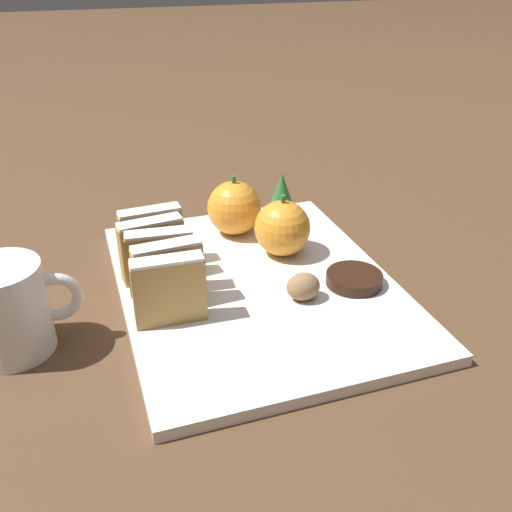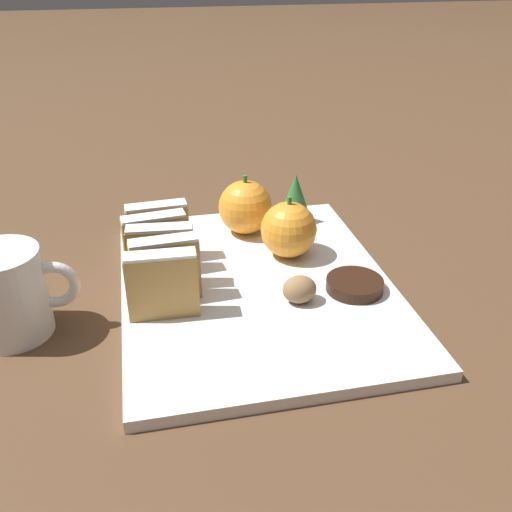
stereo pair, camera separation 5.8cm
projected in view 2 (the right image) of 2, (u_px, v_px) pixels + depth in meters
ground_plane at (256, 291)px, 0.60m from camera, size 6.00×6.00×0.00m
serving_platter at (256, 286)px, 0.60m from camera, size 0.28×0.35×0.01m
stollen_slice_front at (162, 285)px, 0.53m from camera, size 0.07×0.02×0.07m
stollen_slice_second at (165, 269)px, 0.55m from camera, size 0.07×0.02×0.07m
stollen_slice_third at (161, 256)px, 0.57m from camera, size 0.07×0.02×0.07m
stollen_slice_fourth at (156, 244)px, 0.60m from camera, size 0.07×0.03×0.07m
stollen_slice_fifth at (158, 232)px, 0.62m from camera, size 0.07×0.02×0.07m
orange_near at (245, 207)px, 0.68m from camera, size 0.06×0.06×0.07m
orange_far at (289, 230)px, 0.63m from camera, size 0.06×0.06×0.07m
walnut at (299, 289)px, 0.55m from camera, size 0.03×0.03×0.03m
chocolate_cookie at (355, 285)px, 0.58m from camera, size 0.06×0.06×0.01m
evergreen_sprig at (295, 198)px, 0.71m from camera, size 0.04×0.04×0.06m
coffee_mug at (8, 294)px, 0.52m from camera, size 0.10×0.07×0.09m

